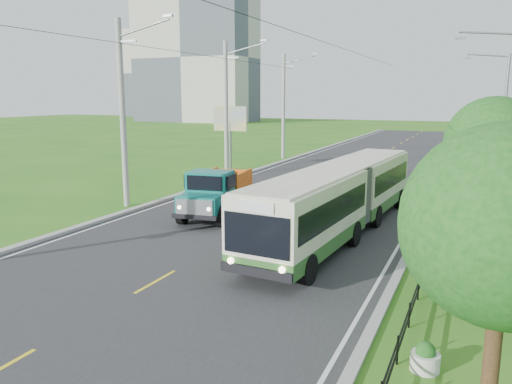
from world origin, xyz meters
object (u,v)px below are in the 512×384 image
Objects in this scene: pole_far at (284,106)px; bus at (340,194)px; tree_fifth at (490,133)px; streetlight_mid at (512,119)px; tree_front at (507,235)px; tree_back at (489,130)px; planter_front at (425,358)px; planter_far at (464,185)px; dump_truck at (216,190)px; tree_third at (494,150)px; pole_mid at (227,109)px; planter_mid at (458,210)px; streetlight_far at (502,112)px; tree_fourth at (491,146)px; pole_near at (123,113)px; tree_second at (497,188)px; billboard_left at (230,123)px; planter_near at (448,255)px.

bus is (12.22, -24.84, -3.31)m from pole_far.
streetlight_mid is at bearing -82.71° from tree_fifth.
tree_front is 0.36× the size of bus.
tree_back reaches higher than planter_front.
planter_far is 17.26m from dump_truck.
tree_third is 12.00m from tree_fifth.
pole_mid is 13.83m from dump_truck.
planter_mid is (-1.26, 17.86, -3.43)m from tree_front.
tree_third is at bearing -92.27° from streetlight_far.
tree_fifth is 6.28m from streetlight_mid.
tree_fourth is (-0.00, 18.00, -0.13)m from tree_front.
planter_mid is 7.61m from bus.
pole_near is 6.76m from dump_truck.
pole_near reaches higher than tree_second.
pole_far reaches higher than tree_fifth.
pole_near is at bearing -85.28° from billboard_left.
pole_mid is 1.67× the size of tree_third.
tree_fifth is at bearing 90.00° from tree_front.
streetlight_mid is (0.79, 5.86, 0.92)m from tree_third.
pole_far reaches higher than billboard_left.
pole_far is 1.89× the size of tree_second.
pole_near is 1.79× the size of tree_front.
planter_near is 0.04× the size of bus.
tree_fourth is 13.71m from dump_truck.
billboard_left is (-18.10, 2.00, 3.58)m from planter_far.
streetlight_far is (18.90, -5.00, -0.19)m from pole_far.
streetlight_far reaches higher than tree_back.
planter_mid is 20.99m from billboard_left.
streetlight_far is at bearing -14.81° from pole_far.
streetlight_far reaches higher than tree_fifth.
tree_front is 4.10m from planter_front.
billboard_left reaches higher than planter_near.
dump_truck is (5.64, -0.07, -3.73)m from pole_near.
planter_mid and planter_far have the same top height.
tree_back is (-0.00, 6.00, -0.20)m from tree_fifth.
pole_near is at bearing 159.26° from tree_second.
tree_front reaches higher than billboard_left.
billboard_left reaches higher than dump_truck.
planter_near is (-2.04, -8.00, -4.62)m from streetlight_mid.
tree_second is 14.37m from dump_truck.
tree_third is 0.39× the size of bus.
tree_back is 12.23m from streetlight_mid.
planter_far is (-1.26, 25.86, -3.43)m from tree_front.
tree_third reaches higher than tree_back.
tree_back is at bearing 45.40° from dump_truck.
tree_third is at bearing 90.00° from tree_second.
planter_mid is (-1.26, 5.86, -3.70)m from tree_third.
planter_far is (16.86, -11.00, -4.81)m from pole_far.
tree_second reaches higher than planter_far.
tree_front reaches higher than planter_front.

